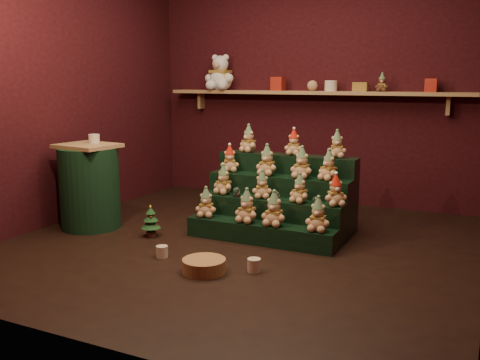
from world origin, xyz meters
The scene contains 40 objects.
ground centered at (0.00, 0.00, 0.00)m, with size 4.00×4.00×0.00m, color black.
back_wall centered at (0.00, 2.05, 1.40)m, with size 4.00×0.10×2.80m, color black.
front_wall centered at (0.00, -2.05, 1.40)m, with size 4.00×0.10×2.80m, color black.
left_wall centered at (-2.05, 0.00, 1.40)m, with size 0.10×4.00×2.80m, color black.
back_shelf centered at (0.00, 1.87, 1.29)m, with size 3.60×0.26×0.24m.
riser_tier_front centered at (0.14, 0.14, 0.09)m, with size 1.40×0.22×0.18m, color black.
riser_tier_midfront centered at (0.14, 0.36, 0.18)m, with size 1.40×0.22×0.36m, color black.
riser_tier_midback centered at (0.14, 0.58, 0.27)m, with size 1.40×0.22×0.54m, color black.
riser_tier_back centered at (0.14, 0.80, 0.36)m, with size 1.40×0.22×0.72m, color black.
teddy_0 centered at (-0.42, 0.13, 0.32)m, with size 0.20×0.18×0.28m, color tan, non-canonical shape.
teddy_1 centered at (0.01, 0.12, 0.33)m, with size 0.22×0.19×0.30m, color tan, non-canonical shape.
teddy_2 centered at (0.28, 0.12, 0.33)m, with size 0.22×0.20×0.31m, color tan, non-canonical shape.
teddy_3 centered at (0.68, 0.12, 0.33)m, with size 0.21×0.19×0.29m, color tan, non-canonical shape.
teddy_4 centered at (-0.36, 0.37, 0.50)m, with size 0.20×0.18×0.28m, color tan, non-canonical shape.
teddy_5 centered at (0.06, 0.36, 0.49)m, with size 0.18×0.17×0.26m, color tan, non-canonical shape.
teddy_6 centered at (0.43, 0.34, 0.49)m, with size 0.19×0.17×0.26m, color tan, non-canonical shape.
teddy_7 centered at (0.76, 0.36, 0.50)m, with size 0.20×0.18×0.28m, color tan, non-canonical shape.
teddy_8 centered at (-0.40, 0.60, 0.67)m, with size 0.19×0.17×0.26m, color tan, non-canonical shape.
teddy_9 centered at (0.01, 0.57, 0.69)m, with size 0.21×0.19×0.29m, color tan, non-canonical shape.
teddy_10 centered at (0.37, 0.57, 0.69)m, with size 0.21×0.19×0.29m, color tan, non-canonical shape.
teddy_11 centered at (0.63, 0.57, 0.68)m, with size 0.20×0.18×0.28m, color tan, non-canonical shape.
teddy_12 centered at (-0.29, 0.80, 0.86)m, with size 0.19×0.18×0.27m, color tan, non-canonical shape.
teddy_13 centered at (0.20, 0.80, 0.84)m, with size 0.18×0.16×0.25m, color tan, non-canonical shape.
teddy_14 centered at (0.63, 0.81, 0.85)m, with size 0.18×0.16×0.25m, color tan, non-canonical shape.
snow_globe_a centered at (-0.18, 0.30, 0.41)m, with size 0.07×0.07×0.09m.
snow_globe_b centered at (0.22, 0.30, 0.41)m, with size 0.07×0.07×0.09m.
snow_globe_c centered at (0.60, 0.30, 0.40)m, with size 0.06×0.06×0.08m.
side_table centered at (-1.58, -0.13, 0.41)m, with size 0.59×0.58×0.84m.
table_ornament centered at (-1.58, -0.03, 0.88)m, with size 0.11×0.11×0.09m, color beige.
mini_christmas_tree centered at (-0.86, -0.13, 0.15)m, with size 0.18×0.18×0.31m.
mug_left centered at (-0.43, -0.59, 0.05)m, with size 0.10×0.10×0.10m, color beige.
mug_right centered at (0.40, -0.57, 0.05)m, with size 0.10×0.10×0.10m, color beige.
wicker_basket centered at (0.06, -0.74, 0.05)m, with size 0.33×0.33×0.10m, color #98693D.
white_bear centered at (-1.16, 1.84, 1.59)m, with size 0.39×0.35×0.54m, color white, non-canonical shape.
brown_bear centered at (0.82, 1.84, 1.42)m, with size 0.14×0.13×0.20m, color #51331B, non-canonical shape.
gift_tin_red_a centered at (-0.40, 1.85, 1.40)m, with size 0.14×0.14×0.16m, color #AC281A.
gift_tin_cream centered at (0.25, 1.85, 1.38)m, with size 0.14×0.14×0.12m, color beige.
gift_tin_red_b centered at (1.32, 1.85, 1.39)m, with size 0.12×0.12×0.14m, color #AC281A.
shelf_plush_ball centered at (0.03, 1.85, 1.38)m, with size 0.12×0.12×0.12m, color tan.
scarf_gift_box centered at (0.58, 1.85, 1.37)m, with size 0.16×0.10×0.10m, color orange.
Camera 1 is at (2.00, -4.12, 1.45)m, focal length 40.00 mm.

